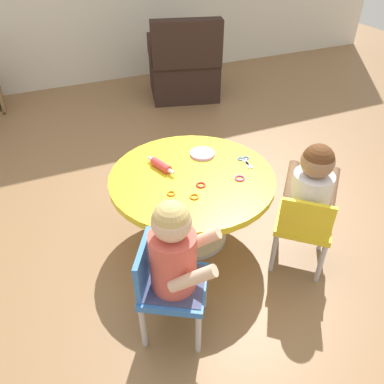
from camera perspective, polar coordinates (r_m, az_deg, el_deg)
The scene contains 14 objects.
ground_plane at distance 2.50m, azimuth 0.00°, elevation -6.53°, with size 10.00×10.00×0.00m, color olive.
craft_table at distance 2.27m, azimuth 0.00°, elevation 0.32°, with size 0.96×0.96×0.47m.
child_chair_left at distance 1.84m, azimuth -3.77°, elevation -13.52°, with size 0.41×0.41×0.54m.
seated_child_left at distance 1.67m, azimuth -2.71°, elevation -8.71°, with size 0.43×0.41×0.51m.
child_chair_right at distance 2.21m, azimuth 16.23°, elevation -4.70°, with size 0.42×0.42×0.54m.
seated_child_right at distance 2.11m, azimuth 17.35°, elevation 0.61°, with size 0.43×0.44×0.51m.
armchair_dark at distance 4.36m, azimuth -1.24°, elevation 18.00°, with size 0.86×0.87×0.85m.
rolling_pin at distance 2.26m, azimuth -4.64°, elevation 3.99°, with size 0.10×0.22×0.05m.
craft_scissors at distance 2.35m, azimuth 7.89°, elevation 4.62°, with size 0.08×0.14×0.01m.
playdough_blob_0 at distance 2.39m, azimuth 1.55°, elevation 5.73°, with size 0.16×0.16×0.02m, color #CC99E5.
cookie_cutter_0 at distance 2.04m, azimuth 0.34°, elevation -0.69°, with size 0.05×0.05×0.01m, color orange.
cookie_cutter_1 at distance 2.19m, azimuth 7.12°, elevation 2.04°, with size 0.06×0.06×0.01m, color #D83FA5.
cookie_cutter_2 at distance 2.12m, azimuth 1.32°, elevation 1.06°, with size 0.05×0.05×0.01m, color red.
cookie_cutter_3 at distance 2.06m, azimuth -3.14°, elevation -0.22°, with size 0.05×0.05×0.01m, color orange.
Camera 1 is at (-0.72, -1.67, 1.72)m, focal length 35.88 mm.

